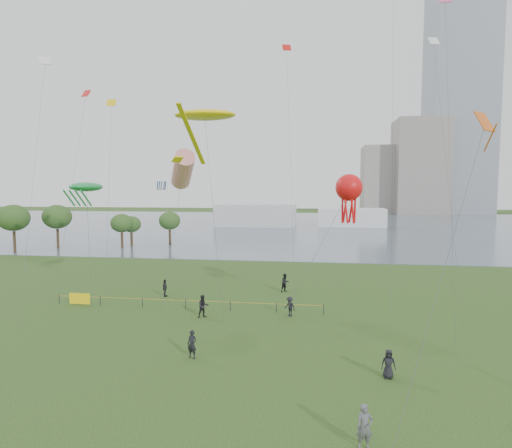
# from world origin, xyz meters

# --- Properties ---
(ground_plane) EXTENTS (400.00, 400.00, 0.00)m
(ground_plane) POSITION_xyz_m (0.00, 0.00, 0.00)
(ground_plane) COLOR #203C13
(lake) EXTENTS (400.00, 120.00, 0.08)m
(lake) POSITION_xyz_m (0.00, 100.00, 0.02)
(lake) COLOR slate
(lake) RESTS_ON ground_plane
(tower) EXTENTS (24.00, 24.00, 120.00)m
(tower) POSITION_xyz_m (62.00, 168.00, 60.00)
(tower) COLOR gray
(tower) RESTS_ON ground_plane
(building_mid) EXTENTS (20.00, 20.00, 38.00)m
(building_mid) POSITION_xyz_m (46.00, 162.00, 19.00)
(building_mid) COLOR gray
(building_mid) RESTS_ON ground_plane
(building_low) EXTENTS (16.00, 18.00, 28.00)m
(building_low) POSITION_xyz_m (32.00, 168.00, 14.00)
(building_low) COLOR gray
(building_low) RESTS_ON ground_plane
(pavilion_left) EXTENTS (22.00, 8.00, 6.00)m
(pavilion_left) POSITION_xyz_m (-12.00, 95.00, 3.00)
(pavilion_left) COLOR silver
(pavilion_left) RESTS_ON ground_plane
(pavilion_right) EXTENTS (18.00, 7.00, 5.00)m
(pavilion_right) POSITION_xyz_m (14.00, 98.00, 2.50)
(pavilion_right) COLOR silver
(pavilion_right) RESTS_ON ground_plane
(trees) EXTENTS (26.20, 17.78, 7.89)m
(trees) POSITION_xyz_m (-36.21, 48.28, 5.12)
(trees) COLOR #362718
(trees) RESTS_ON ground_plane
(fence) EXTENTS (24.07, 0.07, 1.05)m
(fence) POSITION_xyz_m (-13.06, 14.93, 0.55)
(fence) COLOR black
(fence) RESTS_ON ground_plane
(kite_flyer) EXTENTS (0.76, 0.57, 1.88)m
(kite_flyer) POSITION_xyz_m (6.37, -3.65, 0.94)
(kite_flyer) COLOR #55575C
(kite_flyer) RESTS_ON ground_plane
(spectator_a) EXTENTS (1.14, 1.07, 1.86)m
(spectator_a) POSITION_xyz_m (-4.76, 12.74, 0.93)
(spectator_a) COLOR black
(spectator_a) RESTS_ON ground_plane
(spectator_b) EXTENTS (1.22, 1.11, 1.64)m
(spectator_b) POSITION_xyz_m (2.27, 14.05, 0.82)
(spectator_b) COLOR black
(spectator_b) RESTS_ON ground_plane
(spectator_c) EXTENTS (0.45, 1.01, 1.70)m
(spectator_c) POSITION_xyz_m (-10.23, 18.76, 0.85)
(spectator_c) COLOR black
(spectator_c) RESTS_ON ground_plane
(spectator_d) EXTENTS (0.81, 0.53, 1.64)m
(spectator_d) POSITION_xyz_m (8.42, 3.20, 0.82)
(spectator_d) COLOR black
(spectator_d) RESTS_ON ground_plane
(spectator_f) EXTENTS (0.74, 0.58, 1.77)m
(spectator_f) POSITION_xyz_m (-3.25, 4.41, 0.89)
(spectator_f) COLOR black
(spectator_f) RESTS_ON ground_plane
(spectator_g) EXTENTS (1.16, 1.15, 1.89)m
(spectator_g) POSITION_xyz_m (1.30, 22.31, 0.95)
(spectator_g) COLOR black
(spectator_g) RESTS_ON ground_plane
(kite_stingray) EXTENTS (5.63, 10.23, 17.63)m
(kite_stingray) POSITION_xyz_m (-5.72, 17.49, 17.13)
(kite_stingray) COLOR #3F3F42
(kite_windsock) EXTENTS (4.34, 9.14, 14.42)m
(kite_windsock) POSITION_xyz_m (-8.92, 20.83, 12.43)
(kite_windsock) COLOR #3F3F42
(kite_creature) EXTENTS (2.41, 4.66, 11.14)m
(kite_creature) POSITION_xyz_m (-16.90, 16.63, 10.68)
(kite_creature) COLOR #3F3F42
(kite_octopus) EXTENTS (6.56, 4.53, 11.75)m
(kite_octopus) POSITION_xyz_m (6.96, 14.77, 10.58)
(kite_octopus) COLOR #3F3F42
(kite_delta) EXTENTS (6.90, 9.67, 14.90)m
(kite_delta) POSITION_xyz_m (13.31, 4.60, 13.51)
(kite_delta) COLOR #3F3F42
(small_kites) EXTENTS (34.29, 13.94, 10.17)m
(small_kites) POSITION_xyz_m (-1.90, 18.74, 23.21)
(small_kites) COLOR yellow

